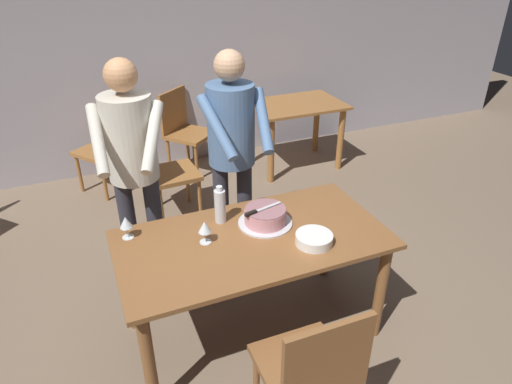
% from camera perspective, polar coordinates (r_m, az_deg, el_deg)
% --- Properties ---
extents(ground_plane, '(14.00, 14.00, 0.00)m').
position_cam_1_polar(ground_plane, '(3.23, -0.34, -16.71)').
color(ground_plane, '#7A6651').
extents(back_wall, '(10.00, 0.12, 2.70)m').
position_cam_1_polar(back_wall, '(5.13, -13.36, 17.58)').
color(back_wall, '#ADA8B2').
rests_on(back_wall, ground_plane).
extents(main_dining_table, '(1.61, 0.83, 0.75)m').
position_cam_1_polar(main_dining_table, '(2.80, -0.38, -7.60)').
color(main_dining_table, brown).
rests_on(main_dining_table, ground_plane).
extents(cake_on_platter, '(0.34, 0.34, 0.11)m').
position_cam_1_polar(cake_on_platter, '(2.84, 1.17, -3.10)').
color(cake_on_platter, silver).
rests_on(cake_on_platter, main_dining_table).
extents(cake_knife, '(0.27, 0.08, 0.02)m').
position_cam_1_polar(cake_knife, '(2.77, -0.00, -2.44)').
color(cake_knife, silver).
rests_on(cake_knife, cake_on_platter).
extents(plate_stack, '(0.22, 0.22, 0.06)m').
position_cam_1_polar(plate_stack, '(2.70, 7.26, -5.84)').
color(plate_stack, white).
rests_on(plate_stack, main_dining_table).
extents(wine_glass_near, '(0.08, 0.08, 0.14)m').
position_cam_1_polar(wine_glass_near, '(2.79, -15.95, -3.74)').
color(wine_glass_near, silver).
rests_on(wine_glass_near, main_dining_table).
extents(wine_glass_far, '(0.08, 0.08, 0.14)m').
position_cam_1_polar(wine_glass_far, '(2.66, -6.44, -4.44)').
color(wine_glass_far, silver).
rests_on(wine_glass_far, main_dining_table).
extents(water_bottle, '(0.07, 0.07, 0.25)m').
position_cam_1_polar(water_bottle, '(2.84, -4.52, -1.70)').
color(water_bottle, silver).
rests_on(water_bottle, main_dining_table).
extents(person_cutting_cake, '(0.47, 0.55, 1.72)m').
position_cam_1_polar(person_cutting_cake, '(3.13, -3.03, 5.75)').
color(person_cutting_cake, '#2D2D38').
rests_on(person_cutting_cake, ground_plane).
extents(person_standing_beside, '(0.47, 0.58, 1.72)m').
position_cam_1_polar(person_standing_beside, '(3.02, -15.16, 3.84)').
color(person_standing_beside, '#2D2D38').
rests_on(person_standing_beside, ground_plane).
extents(chair_near_side, '(0.45, 0.45, 0.90)m').
position_cam_1_polar(chair_near_side, '(2.38, 6.93, -21.15)').
color(chair_near_side, brown).
rests_on(chair_near_side, ground_plane).
extents(background_table, '(1.00, 0.70, 0.74)m').
position_cam_1_polar(background_table, '(5.13, 5.04, 9.26)').
color(background_table, '#9E6633').
rests_on(background_table, ground_plane).
extents(background_chair_0, '(0.61, 0.61, 0.90)m').
position_cam_1_polar(background_chair_0, '(4.81, -18.19, 5.37)').
color(background_chair_0, '#9E6633').
rests_on(background_chair_0, ground_plane).
extents(background_chair_2, '(0.62, 0.62, 0.90)m').
position_cam_1_polar(background_chair_2, '(5.11, -8.96, 7.88)').
color(background_chair_2, '#9E6633').
rests_on(background_chair_2, ground_plane).
extents(background_chair_3, '(0.46, 0.46, 0.90)m').
position_cam_1_polar(background_chair_3, '(4.20, -11.40, 2.82)').
color(background_chair_3, '#9E6633').
rests_on(background_chair_3, ground_plane).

